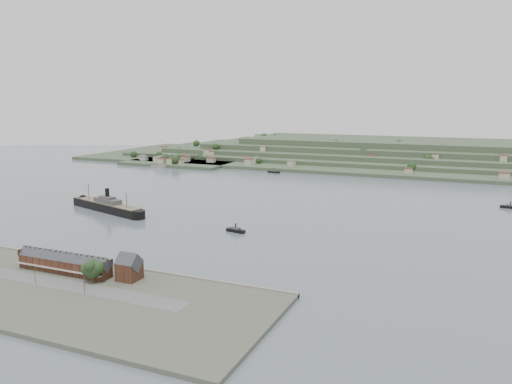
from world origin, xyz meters
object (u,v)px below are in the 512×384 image
at_px(gabled_building, 129,268).
at_px(fig_tree, 92,269).
at_px(terrace_row, 64,263).
at_px(steamship, 105,206).
at_px(tugboat, 236,230).

height_order(gabled_building, fig_tree, gabled_building).
bearing_deg(terrace_row, steamship, 122.54).
height_order(terrace_row, tugboat, terrace_row).
distance_m(steamship, tugboat, 128.71).
bearing_deg(tugboat, steamship, 171.53).
xyz_separation_m(gabled_building, tugboat, (6.01, 108.29, -6.66)).
distance_m(terrace_row, fig_tree, 24.80).
relative_size(terrace_row, tugboat, 3.87).
bearing_deg(gabled_building, fig_tree, -142.42).
xyz_separation_m(steamship, fig_tree, (107.59, -137.77, 4.93)).
xyz_separation_m(steamship, tugboat, (127.28, -18.96, -2.67)).
relative_size(tugboat, fig_tree, 1.23).
xyz_separation_m(gabled_building, steamship, (-121.27, 127.25, -3.99)).
xyz_separation_m(gabled_building, fig_tree, (-13.68, -10.52, 0.94)).
height_order(terrace_row, gabled_building, gabled_building).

